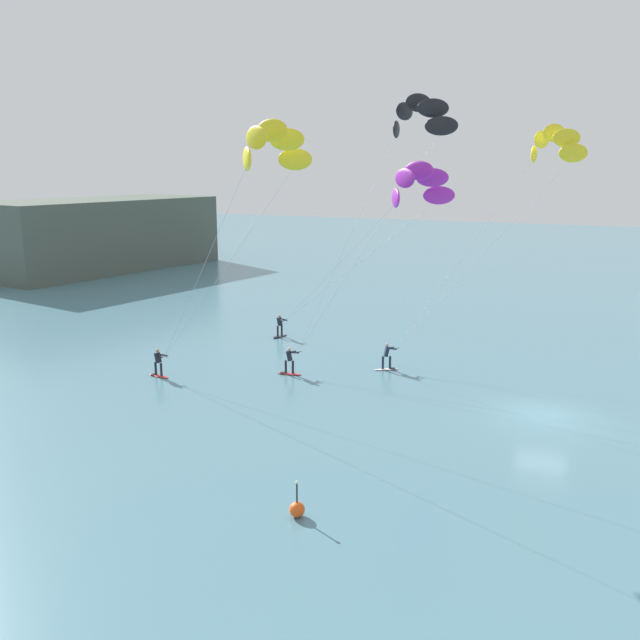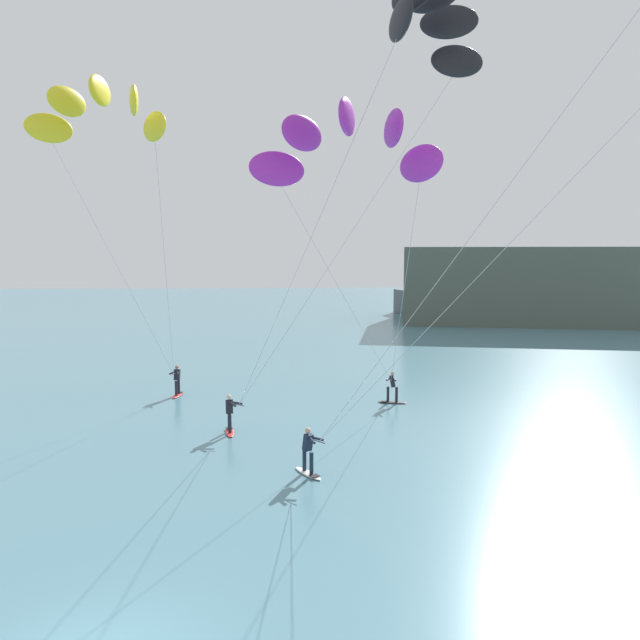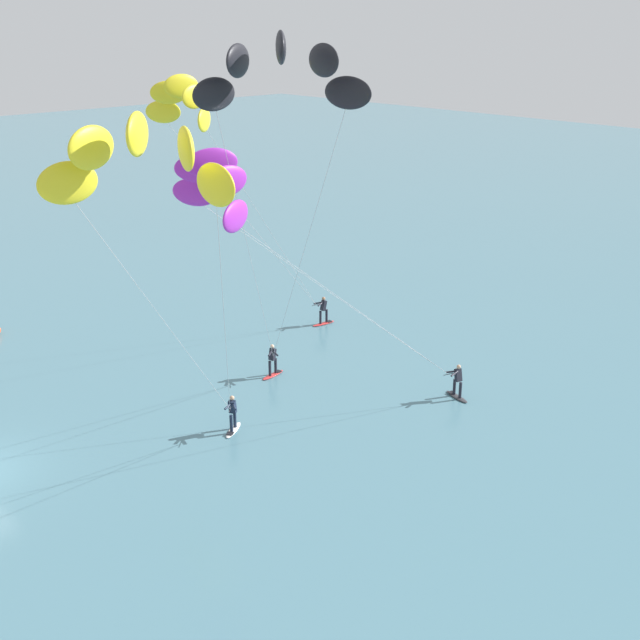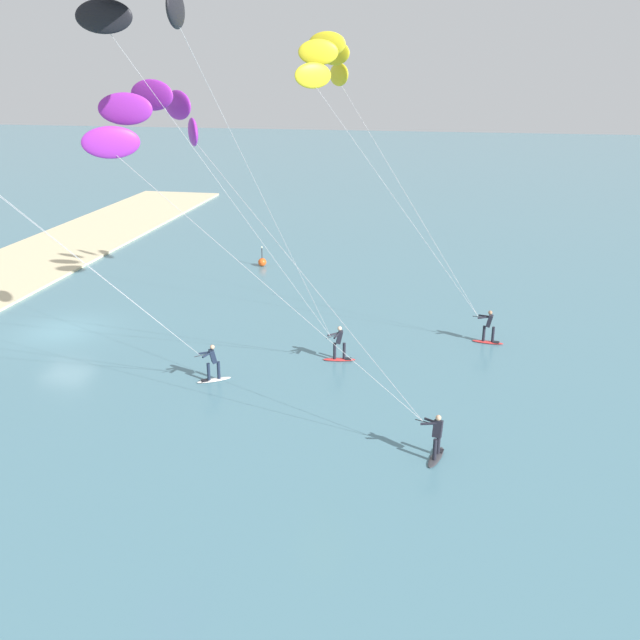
{
  "view_description": "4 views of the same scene",
  "coord_description": "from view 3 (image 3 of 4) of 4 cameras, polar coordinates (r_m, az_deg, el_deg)",
  "views": [
    {
      "loc": [
        -33.56,
        -2.74,
        12.1
      ],
      "look_at": [
        3.33,
        13.64,
        2.96
      ],
      "focal_mm": 38.21,
      "sensor_mm": 36.0,
      "label": 1
    },
    {
      "loc": [
        3.75,
        -10.28,
        7.72
      ],
      "look_at": [
        5.07,
        16.11,
        4.71
      ],
      "focal_mm": 33.26,
      "sensor_mm": 36.0,
      "label": 2
    },
    {
      "loc": [
        29.44,
        -8.95,
        16.76
      ],
      "look_at": [
        4.31,
        14.85,
        3.79
      ],
      "focal_mm": 45.36,
      "sensor_mm": 36.0,
      "label": 3
    },
    {
      "loc": [
        30.48,
        19.31,
        12.85
      ],
      "look_at": [
        3.71,
        14.23,
        2.9
      ],
      "focal_mm": 39.19,
      "sensor_mm": 36.0,
      "label": 4
    }
  ],
  "objects": [
    {
      "name": "kitesurfer_far_out",
      "position": [
        28.35,
        -2.79,
        16.07
      ],
      "size": [
        9.82,
        8.9,
        16.4
      ],
      "color": "red",
      "rests_on": "ground"
    },
    {
      "name": "kitesurfer_mid_water",
      "position": [
        39.97,
        -9.23,
        14.3
      ],
      "size": [
        5.57,
        10.11,
        14.33
      ],
      "color": "red",
      "rests_on": "ground"
    },
    {
      "name": "kitesurfer_downwind",
      "position": [
        21.46,
        -12.16,
        9.7
      ],
      "size": [
        10.16,
        10.85,
        14.64
      ],
      "color": "white",
      "rests_on": "ground"
    },
    {
      "name": "kitesurfer_nearshore",
      "position": [
        30.28,
        -6.75,
        8.86
      ],
      "size": [
        7.32,
        12.97,
        12.39
      ],
      "color": "#333338",
      "rests_on": "ground"
    }
  ]
}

